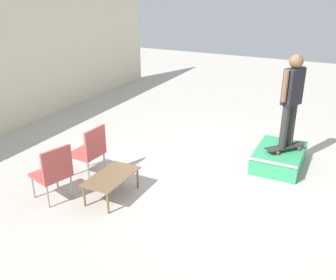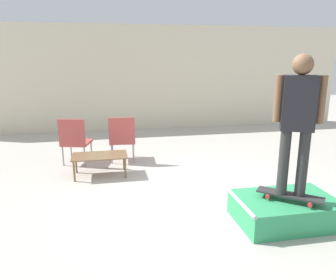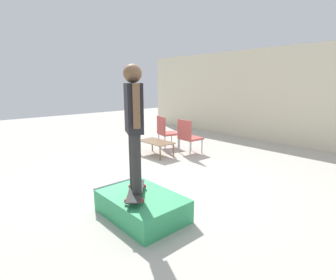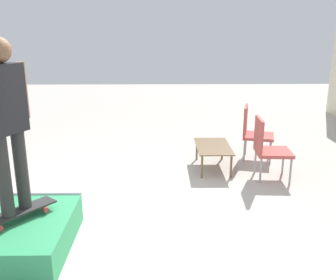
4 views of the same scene
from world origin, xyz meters
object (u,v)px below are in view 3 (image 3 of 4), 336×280
skateboard_on_ramp (136,191)px  patio_chair_left (165,131)px  person_skater (134,119)px  patio_chair_right (188,135)px  coffee_table (156,143)px  skate_ramp_box (142,205)px

skateboard_on_ramp → patio_chair_left: (-2.87, 3.08, 0.10)m
person_skater → patio_chair_right: size_ratio=1.81×
skateboard_on_ramp → person_skater: 1.03m
person_skater → coffee_table: bearing=161.5°
coffee_table → patio_chair_left: (-0.48, 0.77, 0.17)m
skate_ramp_box → coffee_table: size_ratio=1.32×
skate_ramp_box → skateboard_on_ramp: size_ratio=1.74×
skateboard_on_ramp → patio_chair_right: bearing=162.0°
person_skater → skate_ramp_box: bearing=110.8°
skateboard_on_ramp → patio_chair_right: size_ratio=0.79×
patio_chair_left → patio_chair_right: bearing=-164.7°
skate_ramp_box → person_skater: bearing=-94.9°
skate_ramp_box → patio_chair_right: size_ratio=1.37×
skateboard_on_ramp → skate_ramp_box: bearing=125.0°
skate_ramp_box → coffee_table: (-2.39, 2.23, 0.18)m
person_skater → coffee_table: person_skater is taller
skate_ramp_box → person_skater: (-0.01, -0.09, 1.27)m
skate_ramp_box → coffee_table: coffee_table is taller
patio_chair_left → skateboard_on_ramp: bearing=148.4°
person_skater → coffee_table: size_ratio=1.75×
patio_chair_left → coffee_table: bearing=137.8°
person_skater → coffee_table: (-2.38, 2.32, -1.09)m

